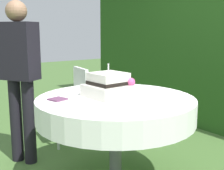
% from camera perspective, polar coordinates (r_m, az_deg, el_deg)
% --- Properties ---
extents(cake_table, '(1.30, 1.30, 0.78)m').
position_cam_1_polar(cake_table, '(2.43, 0.70, -4.73)').
color(cake_table, '#4C4C51').
rests_on(cake_table, ground_plane).
extents(wedding_cake, '(0.36, 0.36, 0.28)m').
position_cam_1_polar(wedding_cake, '(2.42, -0.63, -0.14)').
color(wedding_cake, white).
rests_on(wedding_cake, cake_table).
extents(serving_plate_near, '(0.13, 0.13, 0.01)m').
position_cam_1_polar(serving_plate_near, '(2.74, -1.77, -0.71)').
color(serving_plate_near, white).
rests_on(serving_plate_near, cake_table).
extents(serving_plate_far, '(0.12, 0.12, 0.01)m').
position_cam_1_polar(serving_plate_far, '(2.10, 3.72, -4.16)').
color(serving_plate_far, white).
rests_on(serving_plate_far, cake_table).
extents(napkin_stack, '(0.15, 0.15, 0.01)m').
position_cam_1_polar(napkin_stack, '(2.35, -10.54, -2.73)').
color(napkin_stack, '#603856').
rests_on(napkin_stack, cake_table).
extents(garden_chair, '(0.46, 0.46, 0.89)m').
position_cam_1_polar(garden_chair, '(3.49, -7.58, -2.48)').
color(garden_chair, white).
rests_on(garden_chair, ground_plane).
extents(standing_person, '(0.41, 0.36, 1.60)m').
position_cam_1_polar(standing_person, '(2.99, -17.53, 2.55)').
color(standing_person, black).
rests_on(standing_person, ground_plane).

